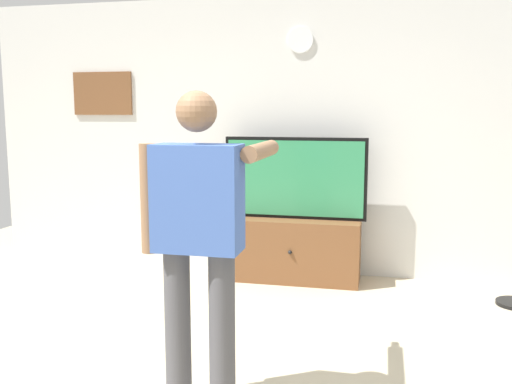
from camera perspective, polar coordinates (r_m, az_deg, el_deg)
name	(u,v)px	position (r m, az deg, el deg)	size (l,w,h in m)	color
back_wall	(294,137)	(5.57, 3.83, 5.61)	(6.40, 0.10, 2.70)	silver
tv_stand	(294,250)	(5.37, 3.85, -5.87)	(1.24, 0.44, 0.59)	brown
television	(295,178)	(5.29, 4.00, 1.42)	(1.34, 0.07, 0.77)	black
wall_clock	(301,40)	(5.53, 4.54, 15.13)	(0.24, 0.24, 0.03)	white
framed_picture	(103,93)	(6.16, -15.28, 9.63)	(0.65, 0.04, 0.44)	brown
person_standing_nearer_lamp	(199,232)	(2.96, -5.79, -4.07)	(0.63, 0.78, 1.71)	#4C4C51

